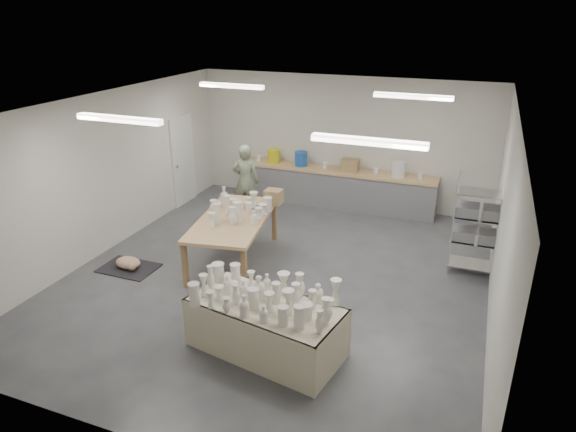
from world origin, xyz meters
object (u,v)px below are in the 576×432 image
at_px(potter, 246,181).
at_px(work_table, 239,215).
at_px(red_stool, 252,199).
at_px(drying_table, 266,324).

bearing_deg(potter, work_table, 101.65).
bearing_deg(red_stool, work_table, -70.35).
relative_size(drying_table, potter, 1.35).
xyz_separation_m(potter, red_stool, (-0.00, 0.27, -0.51)).
xyz_separation_m(drying_table, potter, (-2.37, 4.36, 0.41)).
bearing_deg(work_table, drying_table, -66.19).
bearing_deg(potter, drying_table, 108.12).
xyz_separation_m(work_table, potter, (-0.80, 1.98, -0.06)).
distance_m(potter, red_stool, 0.58).
bearing_deg(work_table, potter, 102.48).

